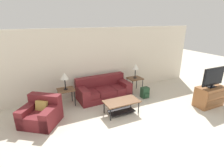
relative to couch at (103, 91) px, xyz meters
The scene contains 12 objects.
ground_plane 3.41m from the couch, 89.36° to the right, with size 24.00×24.00×0.00m, color beige.
wall_back 1.17m from the couch, 86.31° to the left, with size 9.11×0.06×2.60m.
couch is the anchor object (origin of this frame).
armchair 2.48m from the couch, 160.24° to the right, with size 1.33×1.32×0.80m.
coffee_table 1.38m from the couch, 88.55° to the right, with size 1.13×0.61×0.45m.
side_table_left 1.44m from the couch, behind, with size 0.57×0.52×0.60m.
side_table_right 1.45m from the couch, ahead, with size 0.57×0.52×0.60m.
table_lamp_left 1.62m from the couch, behind, with size 0.28×0.28×0.60m.
table_lamp_right 1.62m from the couch, ahead, with size 0.28×0.28×0.60m.
tv_console 3.81m from the couch, 35.98° to the right, with size 1.01×0.53×0.70m.
television 3.88m from the couch, 35.97° to the right, with size 0.96×0.20×0.68m.
backpack 1.62m from the couch, 25.52° to the right, with size 0.29×0.30×0.41m.
Camera 1 is at (-2.47, -2.37, 2.89)m, focal length 28.00 mm.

